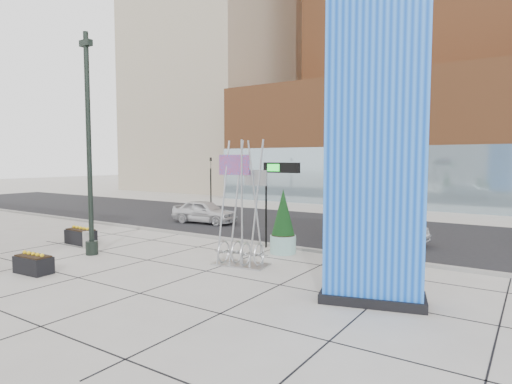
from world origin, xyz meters
The scene contains 19 objects.
ground centered at (0.00, 0.00, 0.00)m, with size 160.00×160.00×0.00m, color #9E9991.
street_asphalt centered at (0.00, 10.00, 0.01)m, with size 80.00×12.00×0.02m, color black.
curb_edge centered at (0.00, 4.00, 0.06)m, with size 80.00×0.30×0.12m, color gray.
tower_podium centered at (1.00, 27.00, 5.50)m, with size 34.00×10.00×11.00m, color brown.
tower_glass_front centered at (1.00, 22.20, 2.50)m, with size 34.00×0.60×5.00m, color #8CA5B2.
building_beige_left centered at (-26.00, 34.00, 17.00)m, with size 18.00×20.00×34.00m, color tan.
blue_pylon centered at (6.94, -0.99, 4.51)m, with size 3.03×1.95×9.34m.
lamp_post centered at (-4.65, -1.58, 3.68)m, with size 0.56×0.50×9.00m.
public_art_sculpture centered at (1.52, 0.41, 1.22)m, with size 2.16×1.27×4.66m.
concrete_bollard centered at (-6.00, -0.86, 0.37)m, with size 0.38×0.38×0.73m, color gray.
overhead_street_sign centered at (1.23, 3.61, 3.26)m, with size 1.79×0.25×3.80m.
round_planter_east centered at (5.89, 3.60, 1.04)m, with size 0.88×0.88×2.19m.
round_planter_mid centered at (5.20, 3.60, 1.07)m, with size 0.90×0.90×2.26m.
round_planter_west centered at (1.80, 3.02, 1.28)m, with size 1.08×1.08×2.71m.
box_planter_north centered at (-7.03, -0.48, 0.38)m, with size 1.54×0.80×0.83m.
box_planter_south centered at (-3.80, -4.50, 0.34)m, with size 1.41×0.78×0.75m.
car_white_west centered at (-6.47, 7.69, 0.71)m, with size 1.67×4.16×1.42m, color silver.
car_silver_mid centered at (4.45, 7.45, 0.72)m, with size 1.52×4.36×1.44m, color #A5A7AD.
traffic_signal centered at (-12.00, 15.00, 2.30)m, with size 0.15×0.18×4.10m.
Camera 1 is at (10.63, -12.35, 3.92)m, focal length 30.00 mm.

